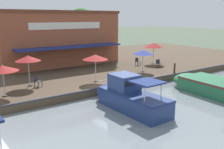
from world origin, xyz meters
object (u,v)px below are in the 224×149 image
(patio_umbrella_far_corner, at_px, (95,57))
(cafe_chair_beside_entrance, at_px, (138,61))
(patio_umbrella_mid_patio_left, at_px, (2,68))
(cafe_chair_back_row_seat, at_px, (37,81))
(cafe_chair_mid_patio, at_px, (158,63))
(patio_umbrella_back_row, at_px, (154,45))
(patio_umbrella_by_entrance, at_px, (143,52))
(waterfront_restaurant, at_px, (53,37))
(tree_downstream_bank, at_px, (81,21))
(patio_umbrella_mid_patio_right, at_px, (28,58))
(motorboat_mid_row, at_px, (127,96))
(mooring_post, at_px, (175,68))
(motorboat_fourth_along, at_px, (220,87))

(patio_umbrella_far_corner, bearing_deg, cafe_chair_beside_entrance, 114.80)
(patio_umbrella_mid_patio_left, bearing_deg, cafe_chair_beside_entrance, 102.97)
(cafe_chair_back_row_seat, distance_m, cafe_chair_mid_patio, 13.29)
(patio_umbrella_far_corner, bearing_deg, patio_umbrella_back_row, 108.42)
(patio_umbrella_by_entrance, xyz_separation_m, cafe_chair_beside_entrance, (-2.91, 1.84, -1.49))
(waterfront_restaurant, relative_size, tree_downstream_bank, 2.05)
(patio_umbrella_mid_patio_right, bearing_deg, cafe_chair_beside_entrance, 97.98)
(motorboat_mid_row, bearing_deg, mooring_post, 112.34)
(cafe_chair_beside_entrance, bearing_deg, tree_downstream_bank, -179.43)
(waterfront_restaurant, distance_m, patio_umbrella_mid_patio_left, 13.52)
(patio_umbrella_mid_patio_left, distance_m, mooring_post, 15.15)
(patio_umbrella_by_entrance, relative_size, cafe_chair_mid_patio, 2.61)
(patio_umbrella_back_row, height_order, motorboat_fourth_along, patio_umbrella_back_row)
(motorboat_fourth_along, bearing_deg, patio_umbrella_mid_patio_left, -118.22)
(cafe_chair_beside_entrance, bearing_deg, waterfront_restaurant, -137.15)
(patio_umbrella_far_corner, height_order, patio_umbrella_back_row, patio_umbrella_back_row)
(motorboat_mid_row, bearing_deg, motorboat_fourth_along, 75.03)
(patio_umbrella_by_entrance, height_order, cafe_chair_mid_patio, patio_umbrella_by_entrance)
(cafe_chair_mid_patio, height_order, mooring_post, mooring_post)
(cafe_chair_mid_patio, bearing_deg, cafe_chair_beside_entrance, -153.88)
(mooring_post, bearing_deg, waterfront_restaurant, -151.33)
(patio_umbrella_mid_patio_left, xyz_separation_m, cafe_chair_mid_patio, (-1.23, 15.96, -1.48))
(patio_umbrella_back_row, xyz_separation_m, patio_umbrella_mid_patio_right, (1.51, -14.83, 0.03))
(mooring_post, bearing_deg, patio_umbrella_mid_patio_left, -97.20)
(patio_umbrella_back_row, distance_m, cafe_chair_back_row_seat, 14.62)
(tree_downstream_bank, bearing_deg, patio_umbrella_mid_patio_left, -41.88)
(waterfront_restaurant, bearing_deg, mooring_post, 28.67)
(patio_umbrella_back_row, height_order, mooring_post, patio_umbrella_back_row)
(patio_umbrella_back_row, relative_size, patio_umbrella_mid_patio_right, 1.02)
(waterfront_restaurant, bearing_deg, patio_umbrella_far_corner, -4.17)
(waterfront_restaurant, height_order, mooring_post, waterfront_restaurant)
(patio_umbrella_far_corner, distance_m, tree_downstream_bank, 18.40)
(motorboat_mid_row, bearing_deg, cafe_chair_beside_entrance, 136.12)
(patio_umbrella_mid_patio_left, bearing_deg, patio_umbrella_far_corner, 89.03)
(patio_umbrella_mid_patio_left, distance_m, motorboat_fourth_along, 15.79)
(patio_umbrella_far_corner, bearing_deg, motorboat_mid_row, -8.90)
(patio_umbrella_mid_patio_right, relative_size, cafe_chair_back_row_seat, 2.88)
(cafe_chair_back_row_seat, xyz_separation_m, motorboat_fourth_along, (8.55, 11.15, -0.38))
(patio_umbrella_mid_patio_left, bearing_deg, motorboat_mid_row, 49.58)
(cafe_chair_beside_entrance, xyz_separation_m, mooring_post, (5.32, 0.08, 0.04))
(patio_umbrella_mid_patio_left, height_order, motorboat_mid_row, patio_umbrella_mid_patio_left)
(patio_umbrella_by_entrance, distance_m, tree_downstream_bank, 16.25)
(motorboat_mid_row, bearing_deg, patio_umbrella_by_entrance, 131.67)
(patio_umbrella_mid_patio_left, height_order, tree_downstream_bank, tree_downstream_bank)
(cafe_chair_beside_entrance, xyz_separation_m, motorboat_mid_row, (8.85, -8.51, -0.21))
(patio_umbrella_far_corner, relative_size, patio_umbrella_mid_patio_left, 1.06)
(cafe_chair_back_row_seat, relative_size, motorboat_mid_row, 0.14)
(patio_umbrella_back_row, xyz_separation_m, mooring_post, (5.05, -2.08, -1.65))
(patio_umbrella_mid_patio_right, xyz_separation_m, cafe_chair_beside_entrance, (-1.78, 12.67, -1.72))
(cafe_chair_mid_patio, xyz_separation_m, mooring_post, (3.13, -0.99, 0.04))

